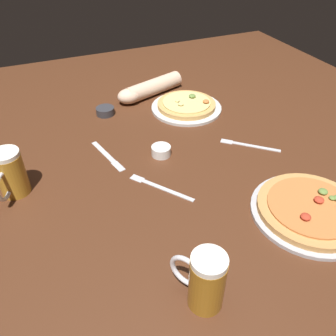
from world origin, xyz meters
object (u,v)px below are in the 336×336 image
(beer_mug_amber, at_px, (205,280))
(diner_arm, at_px, (148,89))
(ramekin_sauce, at_px, (105,111))
(fork_spare, at_px, (249,145))
(fork_left, at_px, (160,187))
(pizza_plate_near, at_px, (311,210))
(knife_right, at_px, (108,156))
(beer_mug_dark, at_px, (10,174))
(ramekin_butter, at_px, (161,151))
(pizza_plate_far, at_px, (186,106))

(beer_mug_amber, bearing_deg, diner_arm, 76.19)
(ramekin_sauce, bearing_deg, fork_spare, -46.18)
(fork_left, bearing_deg, beer_mug_amber, -98.21)
(pizza_plate_near, height_order, knife_right, pizza_plate_near)
(fork_left, bearing_deg, fork_spare, 12.80)
(beer_mug_dark, distance_m, knife_right, 0.33)
(beer_mug_amber, distance_m, ramekin_sauce, 0.94)
(beer_mug_dark, xyz_separation_m, knife_right, (0.31, 0.07, -0.07))
(ramekin_butter, bearing_deg, fork_left, -113.74)
(fork_left, height_order, knife_right, same)
(fork_left, bearing_deg, ramekin_butter, 66.26)
(fork_spare, bearing_deg, ramekin_butter, 166.78)
(beer_mug_dark, relative_size, fork_spare, 0.85)
(pizza_plate_far, xyz_separation_m, ramekin_butter, (-0.23, -0.27, 0.00))
(beer_mug_dark, distance_m, beer_mug_amber, 0.67)
(fork_left, bearing_deg, pizza_plate_near, -38.23)
(pizza_plate_far, height_order, beer_mug_amber, beer_mug_amber)
(beer_mug_dark, height_order, knife_right, beer_mug_dark)
(ramekin_sauce, xyz_separation_m, ramekin_butter, (0.10, -0.37, 0.00))
(knife_right, bearing_deg, pizza_plate_far, 26.64)
(beer_mug_amber, height_order, diner_arm, beer_mug_amber)
(ramekin_sauce, bearing_deg, beer_mug_amber, -91.61)
(knife_right, height_order, fork_spare, same)
(beer_mug_amber, relative_size, fork_left, 0.78)
(ramekin_butter, distance_m, fork_spare, 0.33)
(beer_mug_amber, height_order, fork_left, beer_mug_amber)
(ramekin_sauce, height_order, ramekin_butter, ramekin_butter)
(beer_mug_amber, xyz_separation_m, fork_left, (0.06, 0.40, -0.07))
(ramekin_butter, relative_size, fork_spare, 0.39)
(pizza_plate_near, relative_size, ramekin_butter, 4.91)
(fork_spare, bearing_deg, diner_arm, 110.69)
(pizza_plate_near, xyz_separation_m, pizza_plate_far, (-0.05, 0.72, -0.00))
(beer_mug_amber, height_order, fork_spare, beer_mug_amber)
(fork_spare, relative_size, diner_arm, 0.53)
(pizza_plate_far, bearing_deg, fork_spare, -75.70)
(pizza_plate_far, relative_size, fork_left, 1.53)
(beer_mug_amber, relative_size, ramekin_butter, 2.23)
(fork_spare, xyz_separation_m, diner_arm, (-0.20, 0.53, 0.03))
(ramekin_sauce, relative_size, diner_arm, 0.23)
(knife_right, height_order, diner_arm, diner_arm)
(ramekin_sauce, xyz_separation_m, diner_arm, (0.22, 0.09, 0.02))
(pizza_plate_far, height_order, diner_arm, diner_arm)
(pizza_plate_near, relative_size, beer_mug_dark, 2.27)
(pizza_plate_near, bearing_deg, ramekin_sauce, 115.53)
(beer_mug_dark, relative_size, ramekin_butter, 2.16)
(diner_arm, bearing_deg, ramekin_sauce, -158.84)
(beer_mug_amber, xyz_separation_m, diner_arm, (0.25, 1.02, -0.04))
(pizza_plate_far, xyz_separation_m, fork_left, (-0.30, -0.44, -0.01))
(ramekin_sauce, height_order, diner_arm, diner_arm)
(fork_left, bearing_deg, pizza_plate_far, 55.18)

